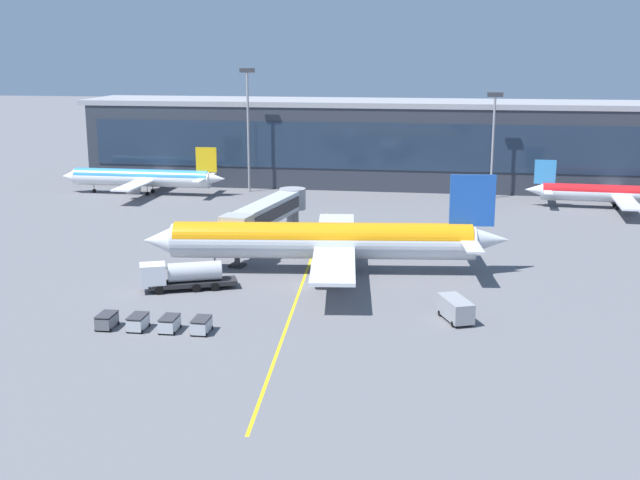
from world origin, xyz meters
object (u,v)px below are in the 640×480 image
fuel_tanker (182,275)px  commuter_jet_far (142,178)px  commuter_jet_near (626,194)px  baggage_cart_1 (138,322)px  baggage_cart_3 (201,325)px  baggage_cart_0 (107,321)px  baggage_cart_2 (170,324)px  main_airliner (325,241)px  crew_van (456,309)px

fuel_tanker → commuter_jet_far: commuter_jet_far is taller
commuter_jet_near → baggage_cart_1: bearing=-129.9°
baggage_cart_1 → commuter_jet_near: (59.52, 71.18, 1.87)m
baggage_cart_3 → commuter_jet_near: 88.76m
baggage_cart_0 → baggage_cart_2: size_ratio=1.00×
main_airliner → commuter_jet_far: bearing=130.9°
baggage_cart_0 → commuter_jet_near: (62.71, 71.23, 1.87)m
crew_van → baggage_cart_0: (-33.91, -7.53, -0.53)m
fuel_tanker → baggage_cart_3: size_ratio=4.09×
commuter_jet_far → baggage_cart_3: bearing=-65.1°
main_airliner → baggage_cart_0: (-18.06, -23.75, -3.19)m
fuel_tanker → baggage_cart_3: bearing=-64.6°
baggage_cart_3 → commuter_jet_near: size_ratio=0.08×
main_airliner → baggage_cart_3: (-8.46, -23.60, -3.19)m
baggage_cart_0 → commuter_jet_near: size_ratio=0.08×
baggage_cart_3 → commuter_jet_near: bearing=53.2°
baggage_cart_1 → baggage_cart_3: (6.40, 0.10, 0.00)m
main_airliner → commuter_jet_near: bearing=46.8°
baggage_cart_2 → commuter_jet_far: 78.30m
crew_van → commuter_jet_far: 86.81m
baggage_cart_1 → commuter_jet_near: size_ratio=0.08×
main_airliner → baggage_cart_1: size_ratio=16.75×
baggage_cart_1 → baggage_cart_3: size_ratio=1.00×
main_airliner → baggage_cart_2: 26.56m
fuel_tanker → crew_van: 31.29m
commuter_jet_far → main_airliner: bearing=-49.1°
main_airliner → commuter_jet_near: main_airliner is taller
baggage_cart_2 → crew_van: bearing=15.1°
baggage_cart_2 → commuter_jet_near: bearing=51.6°
baggage_cart_0 → baggage_cart_2: 6.40m
baggage_cart_0 → fuel_tanker: bearing=76.7°
crew_van → commuter_jet_far: commuter_jet_far is taller
baggage_cart_0 → commuter_jet_far: size_ratio=0.08×
baggage_cart_0 → baggage_cart_1: same height
main_airliner → baggage_cart_0: main_airliner is taller
baggage_cart_2 → baggage_cart_1: bearing=-179.1°
baggage_cart_0 → commuter_jet_near: bearing=48.6°
baggage_cart_0 → baggage_cart_1: (3.20, 0.05, 0.00)m
baggage_cart_0 → baggage_cart_3: 9.60m
crew_van → baggage_cart_0: crew_van is taller
baggage_cart_0 → commuter_jet_far: bearing=108.3°
fuel_tanker → commuter_jet_far: 64.64m
baggage_cart_3 → baggage_cart_1: bearing=-179.1°
commuter_jet_near → baggage_cart_0: bearing=-131.4°
baggage_cart_1 → baggage_cart_2: 3.20m
commuter_jet_near → fuel_tanker: bearing=-135.9°
baggage_cart_3 → fuel_tanker: bearing=115.4°
baggage_cart_0 → baggage_cart_1: 3.20m
baggage_cart_2 → commuter_jet_near: 90.74m
crew_van → baggage_cart_2: crew_van is taller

